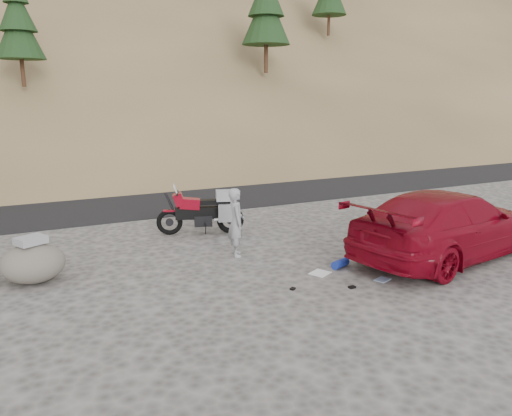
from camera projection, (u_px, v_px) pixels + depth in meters
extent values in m
plane|color=#484543|center=(257.00, 266.00, 11.40)|extent=(140.00, 140.00, 0.00)
cube|color=black|center=(153.00, 197.00, 19.27)|extent=(120.00, 7.00, 0.05)
cube|color=brown|center=(100.00, 38.00, 36.76)|extent=(110.00, 51.90, 46.72)
cube|color=brown|center=(100.00, 34.00, 36.69)|extent=(110.00, 43.28, 36.46)
cylinder|color=#381F14|center=(23.00, 70.00, 20.84)|extent=(0.17, 0.17, 1.40)
cone|color=#173116|center=(19.00, 31.00, 20.51)|extent=(2.00, 2.00, 2.25)
cone|color=#173116|center=(17.00, 9.00, 20.32)|extent=(1.50, 1.50, 1.76)
cylinder|color=#381F14|center=(266.00, 55.00, 26.68)|extent=(0.22, 0.22, 1.82)
cone|color=#173116|center=(266.00, 16.00, 26.24)|extent=(2.60, 2.60, 2.92)
cylinder|color=#381F14|center=(329.00, 23.00, 31.38)|extent=(0.18, 0.18, 1.54)
torus|color=black|center=(170.00, 222.00, 13.92)|extent=(0.73, 0.35, 0.73)
cylinder|color=black|center=(170.00, 222.00, 13.92)|extent=(0.23, 0.13, 0.22)
torus|color=black|center=(230.00, 220.00, 14.17)|extent=(0.78, 0.38, 0.77)
cylinder|color=black|center=(230.00, 220.00, 14.17)|extent=(0.26, 0.16, 0.24)
cylinder|color=black|center=(172.00, 208.00, 13.85)|extent=(0.41, 0.19, 0.89)
cylinder|color=black|center=(177.00, 193.00, 13.78)|extent=(0.25, 0.67, 0.05)
cube|color=black|center=(199.00, 213.00, 13.99)|extent=(1.34, 0.66, 0.33)
cube|color=black|center=(203.00, 220.00, 14.06)|extent=(0.57, 0.47, 0.31)
cube|color=maroon|center=(190.00, 203.00, 13.89)|extent=(0.65, 0.49, 0.34)
cube|color=maroon|center=(179.00, 199.00, 13.82)|extent=(0.43, 0.46, 0.39)
cube|color=silver|center=(176.00, 189.00, 13.75)|extent=(0.22, 0.35, 0.28)
cube|color=black|center=(209.00, 202.00, 13.97)|extent=(0.65, 0.42, 0.13)
cube|color=black|center=(224.00, 203.00, 14.04)|extent=(0.43, 0.31, 0.11)
cube|color=silver|center=(226.00, 213.00, 13.81)|extent=(0.46, 0.26, 0.50)
cube|color=silver|center=(224.00, 209.00, 14.37)|extent=(0.46, 0.26, 0.50)
cube|color=#939499|center=(224.00, 195.00, 13.99)|extent=(0.56, 0.50, 0.29)
cube|color=maroon|center=(169.00, 211.00, 13.85)|extent=(0.36, 0.23, 0.04)
cylinder|color=black|center=(206.00, 228.00, 13.91)|extent=(0.10, 0.23, 0.40)
cylinder|color=silver|center=(223.00, 219.00, 13.97)|extent=(0.51, 0.25, 0.14)
imported|color=#939499|center=(237.00, 255.00, 12.19)|extent=(0.54, 0.69, 1.67)
imported|color=maroon|center=(445.00, 257.00, 12.07)|extent=(5.92, 3.27, 1.62)
ellipsoid|color=#615B53|center=(33.00, 263.00, 10.34)|extent=(1.52, 1.38, 0.83)
cube|color=#939499|center=(31.00, 240.00, 10.23)|extent=(0.81, 0.74, 0.18)
cube|color=white|center=(320.00, 273.00, 10.94)|extent=(0.53, 0.51, 0.01)
cylinder|color=navy|center=(340.00, 263.00, 11.30)|extent=(0.51, 0.35, 0.19)
cylinder|color=navy|center=(378.00, 264.00, 11.22)|extent=(0.10, 0.10, 0.23)
cone|color=#B81C0C|center=(420.00, 271.00, 10.86)|extent=(0.13, 0.13, 0.16)
cube|color=black|center=(352.00, 287.00, 10.10)|extent=(0.14, 0.11, 0.04)
cube|color=black|center=(293.00, 289.00, 10.02)|extent=(0.14, 0.13, 0.04)
cube|color=#8EAFDC|center=(382.00, 280.00, 10.56)|extent=(0.39, 0.34, 0.01)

